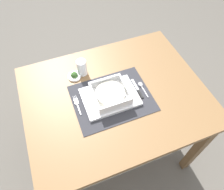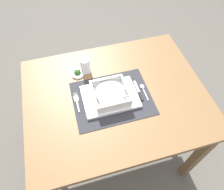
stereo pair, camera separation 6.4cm
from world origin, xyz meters
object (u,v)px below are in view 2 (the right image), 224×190
(porridge_bowl, at_px, (110,94))
(condiment_saucer, at_px, (78,73))
(butter_knife, at_px, (139,92))
(bread_knife, at_px, (137,95))
(dining_table, at_px, (115,104))
(drinking_glass, at_px, (85,66))
(spoon, at_px, (143,88))
(fork, at_px, (77,101))

(porridge_bowl, xyz_separation_m, condiment_saucer, (-0.14, 0.22, -0.03))
(butter_knife, xyz_separation_m, bread_knife, (-0.02, -0.02, -0.00))
(dining_table, distance_m, condiment_saucer, 0.29)
(dining_table, height_order, condiment_saucer, condiment_saucer)
(condiment_saucer, bearing_deg, butter_knife, -36.39)
(butter_knife, relative_size, drinking_glass, 1.45)
(porridge_bowl, distance_m, drinking_glass, 0.25)
(porridge_bowl, height_order, spoon, porridge_bowl)
(porridge_bowl, height_order, bread_knife, porridge_bowl)
(spoon, xyz_separation_m, condiment_saucer, (-0.33, 0.21, 0.00))
(spoon, xyz_separation_m, bread_knife, (-0.05, -0.04, -0.00))
(spoon, relative_size, butter_knife, 0.79)
(bread_knife, bearing_deg, butter_knife, 53.10)
(dining_table, relative_size, fork, 7.82)
(butter_knife, xyz_separation_m, condiment_saucer, (-0.30, 0.22, 0.00))
(spoon, distance_m, bread_knife, 0.06)
(porridge_bowl, distance_m, condiment_saucer, 0.26)
(dining_table, xyz_separation_m, condiment_saucer, (-0.17, 0.20, 0.11))
(bread_knife, height_order, condiment_saucer, condiment_saucer)
(porridge_bowl, distance_m, fork, 0.18)
(butter_knife, relative_size, condiment_saucer, 1.83)
(porridge_bowl, bearing_deg, dining_table, 26.67)
(fork, relative_size, butter_knife, 0.90)
(fork, height_order, bread_knife, bread_knife)
(fork, relative_size, condiment_saucer, 1.65)
(porridge_bowl, height_order, condiment_saucer, porridge_bowl)
(spoon, height_order, bread_knife, spoon)
(drinking_glass, bearing_deg, dining_table, -60.08)
(spoon, height_order, drinking_glass, drinking_glass)
(spoon, distance_m, drinking_glass, 0.35)
(butter_knife, distance_m, drinking_glass, 0.34)
(drinking_glass, bearing_deg, fork, -114.54)
(porridge_bowl, xyz_separation_m, spoon, (0.19, 0.01, -0.03))
(dining_table, bearing_deg, porridge_bowl, -153.33)
(bread_knife, bearing_deg, dining_table, 163.34)
(porridge_bowl, relative_size, condiment_saucer, 2.37)
(condiment_saucer, bearing_deg, spoon, -31.87)
(spoon, relative_size, bread_knife, 0.83)
(dining_table, distance_m, fork, 0.24)
(dining_table, relative_size, condiment_saucer, 12.92)
(dining_table, distance_m, spoon, 0.19)
(dining_table, xyz_separation_m, bread_knife, (0.11, -0.04, 0.10))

